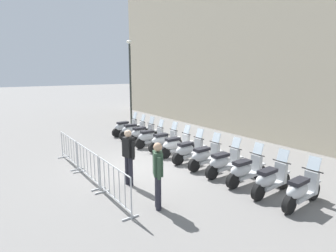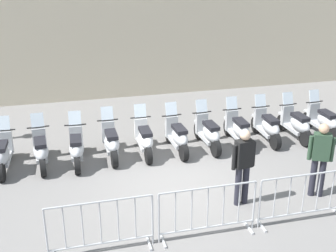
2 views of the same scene
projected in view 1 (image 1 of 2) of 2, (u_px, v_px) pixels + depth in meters
ground_plane at (143, 168)px, 10.08m from camera, size 120.00×120.00×0.00m
building_facade at (285, 24)px, 13.53m from camera, size 28.05×3.02×11.39m
motorcycle_0 at (126, 128)px, 14.93m from camera, size 0.56×1.72×1.24m
motorcycle_1 at (134, 130)px, 14.22m from camera, size 0.56×1.72×1.24m
motorcycle_2 at (142, 134)px, 13.50m from camera, size 0.56×1.73×1.24m
motorcycle_3 at (151, 137)px, 12.75m from camera, size 0.56×1.72×1.24m
motorcycle_4 at (164, 141)px, 12.11m from camera, size 0.56×1.72×1.24m
motorcycle_5 at (176, 145)px, 11.39m from camera, size 0.56×1.72×1.24m
motorcycle_6 at (189, 151)px, 10.64m from camera, size 0.56×1.73×1.24m
motorcycle_7 at (205, 156)px, 9.94m from camera, size 0.56×1.73×1.24m
motorcycle_8 at (224, 163)px, 9.25m from camera, size 0.56×1.72×1.24m
motorcycle_9 at (245, 170)px, 8.53m from camera, size 0.56×1.72×1.24m
motorcycle_10 at (270, 180)px, 7.81m from camera, size 0.56×1.73×1.24m
motorcycle_11 at (301, 190)px, 7.11m from camera, size 0.56×1.73×1.24m
barrier_segment_0 at (69, 150)px, 10.47m from camera, size 1.94×0.48×1.07m
barrier_segment_1 at (87, 165)px, 8.85m from camera, size 1.94×0.48×1.07m
barrier_segment_2 at (114, 186)px, 7.23m from camera, size 1.94×0.48×1.07m
street_lamp at (130, 74)px, 17.52m from camera, size 0.36×0.36×5.29m
officer_near_row_end at (129, 154)px, 8.40m from camera, size 0.54×0.27×1.73m
officer_mid_plaza at (158, 172)px, 6.94m from camera, size 0.51×0.35×1.73m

